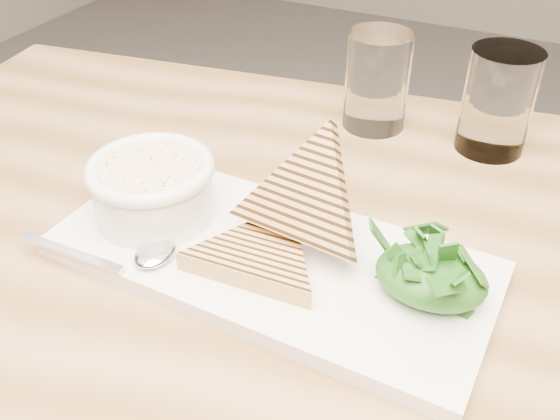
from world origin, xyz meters
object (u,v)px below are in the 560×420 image
at_px(soup_bowl, 154,194).
at_px(glass_near, 377,81).
at_px(glass_far, 498,101).
at_px(table_top, 302,272).
at_px(platter, 270,258).

xyz_separation_m(soup_bowl, glass_near, (0.12, 0.29, 0.02)).
bearing_deg(soup_bowl, glass_far, 48.51).
relative_size(table_top, glass_near, 9.42).
distance_m(table_top, glass_far, 0.31).
height_order(glass_near, glass_far, glass_far).
height_order(soup_bowl, glass_far, glass_far).
xyz_separation_m(table_top, glass_near, (-0.02, 0.27, 0.08)).
height_order(table_top, soup_bowl, soup_bowl).
bearing_deg(glass_far, glass_near, -178.01).
xyz_separation_m(table_top, soup_bowl, (-0.15, -0.02, 0.06)).
xyz_separation_m(glass_near, glass_far, (0.14, 0.00, 0.00)).
distance_m(table_top, soup_bowl, 0.16).
relative_size(table_top, platter, 2.81).
bearing_deg(platter, glass_far, 65.40).
xyz_separation_m(platter, glass_near, (-0.00, 0.30, 0.05)).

